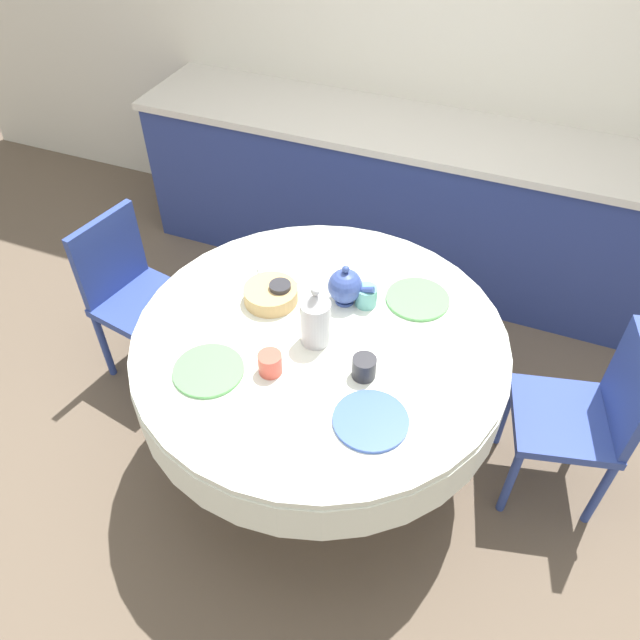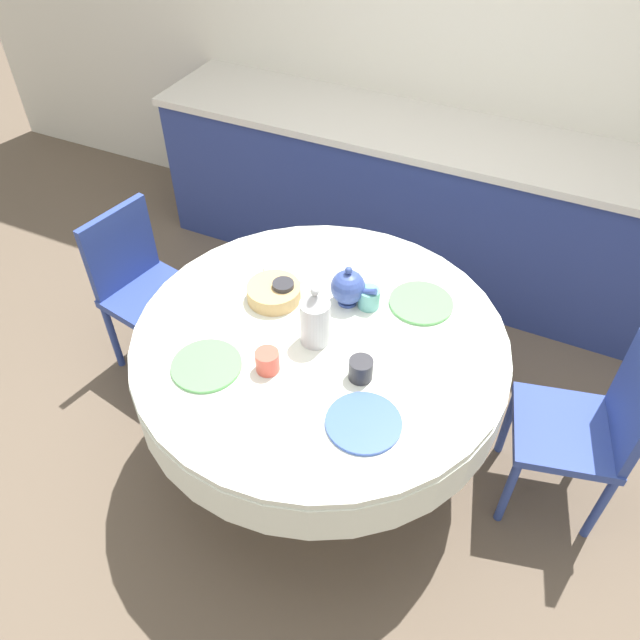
# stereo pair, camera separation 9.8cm
# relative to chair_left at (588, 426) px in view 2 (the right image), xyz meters

# --- Properties ---
(ground_plane) EXTENTS (12.00, 12.00, 0.00)m
(ground_plane) POSITION_rel_chair_left_xyz_m (-1.03, -0.25, -0.48)
(ground_plane) COLOR brown
(wall_back) EXTENTS (7.00, 0.05, 2.60)m
(wall_back) POSITION_rel_chair_left_xyz_m (-1.03, 1.59, 0.82)
(wall_back) COLOR silver
(wall_back) RESTS_ON ground_plane
(kitchen_counter) EXTENTS (3.24, 0.64, 0.90)m
(kitchen_counter) POSITION_rel_chair_left_xyz_m (-1.03, 1.25, -0.03)
(kitchen_counter) COLOR navy
(kitchen_counter) RESTS_ON ground_plane
(dining_table) EXTENTS (1.45, 1.45, 0.76)m
(dining_table) POSITION_rel_chair_left_xyz_m (-1.03, -0.25, 0.16)
(dining_table) COLOR tan
(dining_table) RESTS_ON ground_plane
(chair_left) EXTENTS (0.48, 0.48, 0.85)m
(chair_left) POSITION_rel_chair_left_xyz_m (0.00, 0.00, 0.00)
(chair_left) COLOR #2D428E
(chair_left) RESTS_ON ground_plane
(chair_right) EXTENTS (0.47, 0.47, 0.85)m
(chair_right) POSITION_rel_chair_left_xyz_m (-2.07, -0.05, 0.00)
(chair_right) COLOR #2D428E
(chair_right) RESTS_ON ground_plane
(plate_near_left) EXTENTS (0.26, 0.26, 0.01)m
(plate_near_left) POSITION_rel_chair_left_xyz_m (-1.33, -0.57, 0.28)
(plate_near_left) COLOR #5BA85B
(plate_near_left) RESTS_ON dining_table
(cup_near_left) EXTENTS (0.09, 0.09, 0.08)m
(cup_near_left) POSITION_rel_chair_left_xyz_m (-1.13, -0.48, 0.32)
(cup_near_left) COLOR #CC4C3D
(cup_near_left) RESTS_ON dining_table
(plate_near_right) EXTENTS (0.26, 0.26, 0.01)m
(plate_near_right) POSITION_rel_chair_left_xyz_m (-0.72, -0.56, 0.28)
(plate_near_right) COLOR #3856AD
(plate_near_right) RESTS_ON dining_table
(cup_near_right) EXTENTS (0.09, 0.09, 0.08)m
(cup_near_right) POSITION_rel_chair_left_xyz_m (-0.81, -0.37, 0.32)
(cup_near_right) COLOR #28282D
(cup_near_right) RESTS_ON dining_table
(plate_far_left) EXTENTS (0.26, 0.26, 0.01)m
(plate_far_left) POSITION_rel_chair_left_xyz_m (-1.32, 0.09, 0.28)
(plate_far_left) COLOR white
(plate_far_left) RESTS_ON dining_table
(cup_far_left) EXTENTS (0.09, 0.09, 0.08)m
(cup_far_left) POSITION_rel_chair_left_xyz_m (-1.25, -0.12, 0.32)
(cup_far_left) COLOR #28282D
(cup_far_left) RESTS_ON dining_table
(plate_far_right) EXTENTS (0.26, 0.26, 0.01)m
(plate_far_right) POSITION_rel_chair_left_xyz_m (-0.74, 0.09, 0.28)
(plate_far_right) COLOR #5BA85B
(plate_far_right) RESTS_ON dining_table
(cup_far_right) EXTENTS (0.09, 0.09, 0.08)m
(cup_far_right) POSITION_rel_chair_left_xyz_m (-0.93, -0.01, 0.32)
(cup_far_right) COLOR #5BA39E
(cup_far_right) RESTS_ON dining_table
(coffee_carafe) EXTENTS (0.11, 0.11, 0.26)m
(coffee_carafe) POSITION_rel_chair_left_xyz_m (-1.04, -0.28, 0.39)
(coffee_carafe) COLOR #B2B2B7
(coffee_carafe) RESTS_ON dining_table
(teapot) EXTENTS (0.19, 0.14, 0.18)m
(teapot) POSITION_rel_chair_left_xyz_m (-1.01, -0.03, 0.36)
(teapot) COLOR #33478E
(teapot) RESTS_ON dining_table
(bread_basket) EXTENTS (0.22, 0.22, 0.06)m
(bread_basket) POSITION_rel_chair_left_xyz_m (-1.29, -0.14, 0.31)
(bread_basket) COLOR tan
(bread_basket) RESTS_ON dining_table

